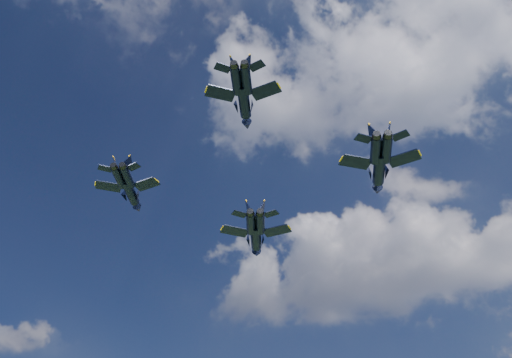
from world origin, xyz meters
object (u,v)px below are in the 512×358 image
Objects in this scene: jet_left at (131,193)px; jet_right at (379,170)px; jet_slot at (244,103)px; jet_lead at (256,238)px.

jet_right reaches higher than jet_left.
jet_slot is at bearing -40.75° from jet_left.
jet_slot is (25.67, -10.96, 1.05)m from jet_left.
jet_lead reaches higher than jet_slot.
jet_lead is 1.04× the size of jet_right.
jet_left is 1.03× the size of jet_slot.
jet_slot is (-13.73, -23.41, -0.68)m from jet_right.
jet_slot is at bearing -91.46° from jet_lead.
jet_lead is 27.83m from jet_left.
jet_left is 41.35m from jet_right.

